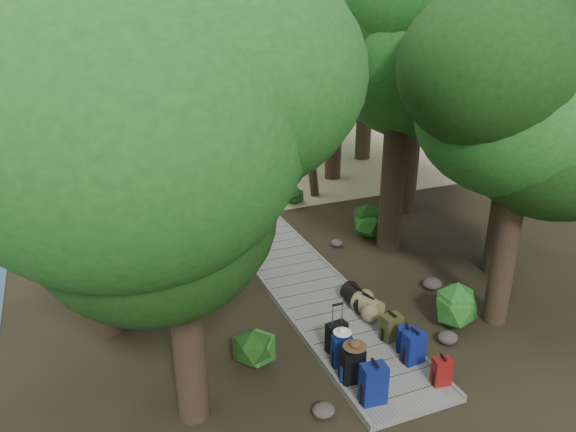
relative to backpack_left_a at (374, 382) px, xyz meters
name	(u,v)px	position (x,y,z in m)	size (l,w,h in m)	color
ground	(305,286)	(0.64, 4.44, -0.54)	(120.00, 120.00, 0.00)	#302718
sand_beach	(175,138)	(0.64, 20.44, -0.53)	(40.00, 22.00, 0.02)	tan
boardwalk	(290,267)	(0.64, 5.44, -0.48)	(2.00, 12.00, 0.12)	gray
backpack_left_a	(374,382)	(0.00, 0.00, 0.00)	(0.45, 0.31, 0.84)	navy
backpack_left_b	(352,363)	(-0.08, 0.64, -0.03)	(0.42, 0.30, 0.78)	black
backpack_left_c	(342,349)	(-0.03, 1.16, -0.07)	(0.37, 0.27, 0.69)	navy
backpack_right_a	(442,370)	(1.43, -0.06, -0.12)	(0.33, 0.24, 0.60)	maroon
backpack_right_b	(413,346)	(1.31, 0.70, -0.05)	(0.41, 0.29, 0.73)	navy
backpack_right_c	(406,338)	(1.38, 1.07, -0.12)	(0.35, 0.25, 0.60)	navy
backpack_right_d	(391,326)	(1.33, 1.53, -0.11)	(0.41, 0.29, 0.62)	#3D3E1B
duffel_right_khaki	(368,305)	(1.35, 2.56, -0.20)	(0.44, 0.65, 0.44)	olive
duffel_right_black	(356,296)	(1.31, 3.04, -0.21)	(0.42, 0.67, 0.42)	black
suitcase_on_boardwalk	(336,337)	(0.07, 1.59, -0.10)	(0.42, 0.23, 0.65)	black
lone_suitcase_on_sand	(228,177)	(1.05, 12.58, -0.19)	(0.42, 0.24, 0.66)	black
hat_brown	(355,343)	(-0.07, 0.61, 0.43)	(0.44, 0.44, 0.13)	#51351E
hat_white	(342,330)	(-0.01, 1.20, 0.34)	(0.36, 0.36, 0.12)	silver
kayak	(125,181)	(-2.55, 14.00, -0.35)	(0.73, 3.32, 0.33)	red
sun_lounger	(286,152)	(4.41, 15.01, -0.21)	(0.62, 1.92, 0.62)	silver
tree_right_a	(519,164)	(3.99, 1.43, 3.15)	(4.42, 4.42, 7.37)	black
tree_right_b	(532,53)	(5.71, 3.28, 5.05)	(6.26, 6.26, 11.18)	black
tree_right_c	(400,82)	(3.83, 5.68, 4.16)	(5.44, 5.44, 9.41)	black
tree_right_d	(417,22)	(5.86, 8.09, 5.47)	(6.56, 6.56, 12.02)	black
tree_right_e	(336,63)	(5.11, 11.88, 3.87)	(4.90, 4.90, 8.82)	black
tree_right_f	(368,47)	(7.51, 13.80, 4.15)	(5.25, 5.25, 9.38)	black
tree_left_a	(178,209)	(-3.01, 1.02, 3.37)	(4.69, 4.69, 7.82)	black
tree_left_b	(84,138)	(-4.08, 4.30, 3.78)	(4.80, 4.80, 8.64)	black
tree_left_c	(139,125)	(-2.68, 7.17, 3.28)	(4.40, 4.40, 7.65)	black
tree_back_a	(135,58)	(-1.03, 19.46, 3.49)	(4.66, 4.66, 8.06)	black
tree_back_b	(200,25)	(2.23, 20.33, 4.78)	(5.95, 5.95, 10.63)	black
tree_back_c	(276,37)	(5.90, 19.94, 4.16)	(5.22, 5.22, 9.40)	black
tree_back_d	(46,50)	(-4.63, 19.59, 3.95)	(5.39, 5.39, 8.98)	black
palm_right_a	(317,94)	(3.75, 10.56, 3.05)	(4.22, 4.22, 7.19)	#123E11
palm_right_b	(313,47)	(5.71, 15.23, 4.10)	(4.80, 4.80, 9.28)	#123E11
palm_right_c	(225,66)	(2.55, 17.49, 3.19)	(4.69, 4.69, 7.46)	#123E11
palm_left_a	(91,92)	(-3.47, 11.61, 3.41)	(4.97, 4.97, 7.91)	#123E11
rock_left_a	(324,410)	(-0.91, 0.12, -0.43)	(0.41, 0.37, 0.23)	#4C473F
rock_left_b	(244,350)	(-1.65, 2.33, -0.43)	(0.40, 0.36, 0.22)	#4C473F
rock_left_c	(226,284)	(-1.25, 5.01, -0.38)	(0.58, 0.52, 0.32)	#4C473F
rock_left_d	(178,249)	(-1.90, 7.58, -0.45)	(0.33, 0.30, 0.18)	#4C473F
rock_right_a	(448,338)	(2.46, 1.10, -0.42)	(0.44, 0.40, 0.24)	#4C473F
rock_right_b	(432,284)	(3.53, 3.14, -0.41)	(0.49, 0.44, 0.27)	#4C473F
rock_right_c	(336,243)	(2.44, 6.24, -0.44)	(0.37, 0.33, 0.20)	#4C473F
shrub_left_a	(248,350)	(-1.72, 1.86, -0.10)	(0.98, 0.98, 0.88)	#18511B
shrub_left_b	(229,273)	(-1.12, 5.19, -0.19)	(0.78, 0.78, 0.70)	#18511B
shrub_left_c	(155,215)	(-2.24, 9.18, 0.04)	(1.29, 1.29, 1.16)	#18511B
shrub_right_a	(459,311)	(3.01, 1.46, -0.09)	(0.99, 0.99, 0.89)	#18511B
shrub_right_b	(370,222)	(3.61, 6.42, -0.03)	(1.14, 1.14, 1.02)	#18511B
shrub_right_c	(291,194)	(2.51, 9.87, -0.18)	(0.80, 0.80, 0.72)	#18511B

